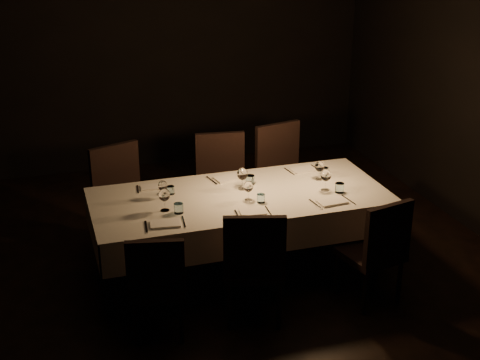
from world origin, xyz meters
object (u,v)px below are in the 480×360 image
object	(u,v)px
chair_far_right	(284,172)
chair_near_left	(157,281)
chair_near_center	(254,262)
chair_far_center	(222,181)
chair_near_right	(377,247)
chair_far_left	(123,195)
dining_table	(240,203)

from	to	relation	value
chair_far_right	chair_near_left	bearing A→B (deg)	-147.29
chair_near_center	chair_far_center	xyz separation A→B (m)	(0.21, 1.59, 0.02)
chair_near_right	chair_far_center	distance (m)	1.83
chair_far_left	chair_far_center	bearing A→B (deg)	-15.39
dining_table	chair_near_right	size ratio (longest dim) A/B	2.72
chair_near_right	chair_far_center	size ratio (longest dim) A/B	0.92
chair_far_right	chair_near_right	bearing A→B (deg)	-96.33
dining_table	chair_near_left	distance (m)	1.16
chair_far_left	chair_near_right	bearing A→B (deg)	-60.11
chair_near_center	chair_far_center	bearing A→B (deg)	-81.12
dining_table	chair_near_right	xyz separation A→B (m)	(0.91, -0.79, -0.17)
chair_near_center	chair_far_left	size ratio (longest dim) A/B	0.95
chair_far_left	chair_near_center	bearing A→B (deg)	-82.26
dining_table	chair_far_left	bearing A→B (deg)	139.05
chair_near_center	chair_far_center	world-z (taller)	chair_far_center
chair_far_center	dining_table	bearing A→B (deg)	-87.87
dining_table	chair_near_right	world-z (taller)	chair_near_right
chair_far_center	chair_far_right	world-z (taller)	chair_far_right
chair_near_center	chair_near_right	world-z (taller)	chair_near_center
chair_near_right	chair_far_left	xyz separation A→B (m)	(-1.81, 1.57, 0.04)
dining_table	chair_far_right	bearing A→B (deg)	49.58
dining_table	chair_near_center	xyz separation A→B (m)	(-0.13, -0.75, -0.16)
dining_table	chair_near_left	bearing A→B (deg)	-139.81
chair_near_left	chair_near_center	distance (m)	0.75
chair_far_left	chair_far_right	world-z (taller)	chair_far_right
dining_table	chair_near_right	bearing A→B (deg)	-40.98
chair_far_left	chair_far_center	xyz separation A→B (m)	(0.98, 0.06, -0.00)
chair_near_right	chair_far_right	world-z (taller)	chair_far_right
chair_near_center	chair_near_left	bearing A→B (deg)	15.37
chair_far_center	chair_far_right	bearing A→B (deg)	9.25
chair_far_right	dining_table	bearing A→B (deg)	-142.58
chair_far_center	chair_far_left	bearing A→B (deg)	-168.64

